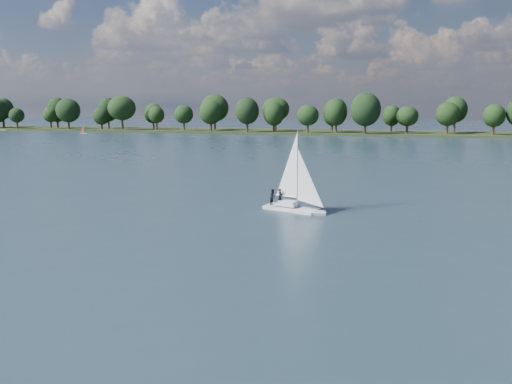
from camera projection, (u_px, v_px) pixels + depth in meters
ground at (385, 160)px, 118.12m from camera, size 700.00×700.00×0.00m
far_shore at (408, 134)px, 223.87m from camera, size 660.00×40.00×1.50m
sailboat at (292, 188)px, 60.54m from camera, size 7.08×4.25×9.01m
dinghy_pink at (84, 131)px, 224.99m from camera, size 2.77×1.72×4.13m
pontoon at (4, 130)px, 256.18m from camera, size 4.07×2.15×0.50m
treeline at (378, 113)px, 222.50m from camera, size 563.10×74.50×17.30m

